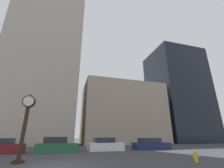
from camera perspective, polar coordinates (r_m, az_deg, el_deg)
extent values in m
plane|color=#38383D|center=(10.11, -20.66, -27.22)|extent=(200.00, 200.00, 0.00)
cube|color=#ADA393|center=(38.46, -23.68, 8.84)|extent=(14.85, 12.00, 37.21)
cube|color=gray|center=(36.43, 3.62, -11.27)|extent=(18.08, 12.00, 13.15)
cube|color=black|center=(45.98, 23.64, -3.77)|extent=(13.45, 12.00, 25.07)
cylinder|color=black|center=(11.94, -32.22, -23.94)|extent=(0.77, 0.77, 0.12)
cylinder|color=black|center=(11.93, -32.12, -23.42)|extent=(0.51, 0.51, 0.10)
cylinder|color=black|center=(11.85, -30.66, -15.48)|extent=(0.26, 0.26, 3.25)
cylinder|color=black|center=(12.06, -29.03, -5.90)|extent=(0.82, 0.37, 0.82)
cylinder|color=white|center=(11.87, -29.22, -5.70)|extent=(0.67, 0.02, 0.67)
cylinder|color=white|center=(12.24, -28.85, -6.10)|extent=(0.67, 0.02, 0.67)
sphere|color=black|center=(12.15, -28.68, -3.76)|extent=(0.12, 0.12, 0.12)
cube|color=maroon|center=(18.92, -36.59, -19.20)|extent=(3.88, 1.93, 0.87)
cube|color=#232833|center=(18.96, -36.73, -17.03)|extent=(2.14, 1.69, 0.52)
cube|color=#236038|center=(17.90, -20.08, -21.81)|extent=(4.18, 1.95, 0.89)
cube|color=#232833|center=(17.88, -20.49, -19.35)|extent=(2.31, 1.69, 0.62)
cube|color=silver|center=(18.64, -2.39, -22.73)|extent=(4.06, 1.93, 0.87)
cube|color=#232833|center=(18.56, -2.99, -20.55)|extent=(2.25, 1.65, 0.54)
cube|color=#19234C|center=(21.10, 14.78, -21.83)|extent=(4.67, 1.99, 0.81)
cube|color=#232833|center=(20.96, 14.03, -20.06)|extent=(2.58, 1.72, 0.54)
cylinder|color=yellow|center=(12.01, 29.30, -23.23)|extent=(0.20, 0.20, 0.58)
sphere|color=yellow|center=(11.98, 29.03, -21.70)|extent=(0.19, 0.19, 0.19)
cylinder|color=yellow|center=(11.89, 28.65, -23.25)|extent=(0.13, 0.07, 0.07)
cylinder|color=yellow|center=(12.12, 29.89, -22.94)|extent=(0.13, 0.07, 0.07)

